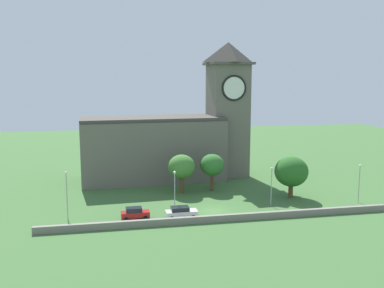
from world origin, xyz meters
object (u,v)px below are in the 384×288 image
at_px(car_red, 135,213).
at_px(streetlamp_west_end, 67,188).
at_px(car_white, 181,212).
at_px(tree_churchyard, 182,167).
at_px(tree_by_tower, 291,172).
at_px(streetlamp_central, 271,180).
at_px(tree_riverside_east, 212,165).
at_px(streetlamp_west_mid, 175,185).
at_px(church, 174,137).
at_px(streetlamp_east_mid, 360,177).

height_order(car_red, streetlamp_west_end, streetlamp_west_end).
xyz_separation_m(car_white, tree_churchyard, (2.55, 14.09, 4.01)).
distance_m(car_red, tree_by_tower, 28.93).
relative_size(car_red, tree_churchyard, 0.60).
distance_m(car_red, streetlamp_central, 22.94).
xyz_separation_m(streetlamp_west_end, tree_riverside_east, (25.25, 12.07, 0.01)).
distance_m(streetlamp_west_mid, tree_churchyard, 11.98).
relative_size(streetlamp_west_mid, streetlamp_central, 1.03).
distance_m(car_white, streetlamp_central, 16.34).
bearing_deg(car_red, tree_riverside_east, 41.96).
relative_size(tree_riverside_east, tree_churchyard, 0.97).
relative_size(streetlamp_west_end, streetlamp_central, 1.13).
bearing_deg(church, tree_by_tower, -46.23).
xyz_separation_m(church, tree_by_tower, (18.07, -18.87, -4.08)).
bearing_deg(tree_churchyard, tree_by_tower, -20.16).
xyz_separation_m(tree_by_tower, tree_riverside_east, (-12.57, 7.28, 0.23)).
height_order(church, car_white, church).
distance_m(streetlamp_east_mid, tree_churchyard, 30.89).
height_order(streetlamp_west_end, tree_by_tower, streetlamp_west_end).
relative_size(streetlamp_west_mid, tree_churchyard, 0.94).
bearing_deg(car_white, tree_churchyard, 79.73).
bearing_deg(streetlamp_west_mid, streetlamp_east_mid, -0.88).
bearing_deg(tree_by_tower, car_red, -166.83).
relative_size(church, streetlamp_west_mid, 5.31).
relative_size(car_white, streetlamp_west_mid, 0.71).
height_order(car_white, streetlamp_west_end, streetlamp_west_end).
distance_m(streetlamp_west_end, tree_by_tower, 38.12).
relative_size(car_red, tree_riverside_east, 0.61).
distance_m(car_red, streetlamp_west_mid, 7.51).
xyz_separation_m(car_white, streetlamp_west_mid, (-0.57, 2.52, 3.65)).
bearing_deg(tree_by_tower, streetlamp_west_mid, -167.51).
distance_m(streetlamp_central, streetlamp_east_mid, 15.38).
height_order(car_white, tree_churchyard, tree_churchyard).
height_order(car_white, streetlamp_west_mid, streetlamp_west_mid).
bearing_deg(streetlamp_east_mid, church, 139.27).
bearing_deg(streetlamp_west_mid, tree_riverside_east, 53.21).
bearing_deg(streetlamp_east_mid, streetlamp_central, 176.08).
bearing_deg(church, streetlamp_west_mid, -98.47).
bearing_deg(streetlamp_west_end, tree_by_tower, 7.22).
xyz_separation_m(streetlamp_east_mid, tree_churchyard, (-28.44, 12.05, 0.44)).
height_order(church, streetlamp_west_mid, church).
distance_m(car_white, streetlamp_west_mid, 4.47).
bearing_deg(streetlamp_west_end, tree_riverside_east, 25.55).
relative_size(car_white, streetlamp_east_mid, 0.73).
xyz_separation_m(streetlamp_west_end, streetlamp_east_mid, (47.78, -0.48, -0.44)).
relative_size(streetlamp_east_mid, tree_churchyard, 0.92).
relative_size(church, tree_riverside_east, 5.14).
xyz_separation_m(streetlamp_central, tree_by_tower, (5.38, 4.22, 0.25)).
xyz_separation_m(church, streetlamp_east_mid, (28.03, -24.13, -4.29)).
bearing_deg(tree_by_tower, streetlamp_central, -141.91).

